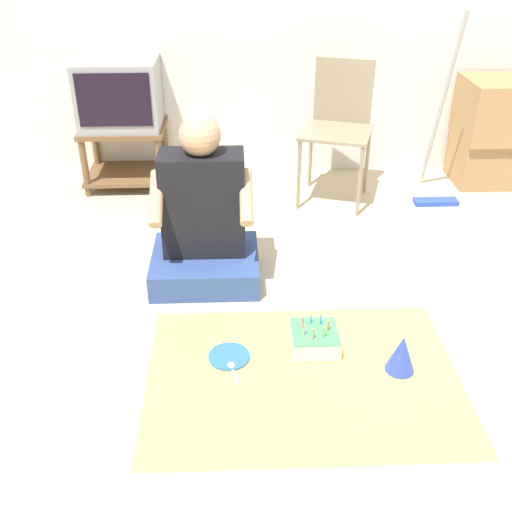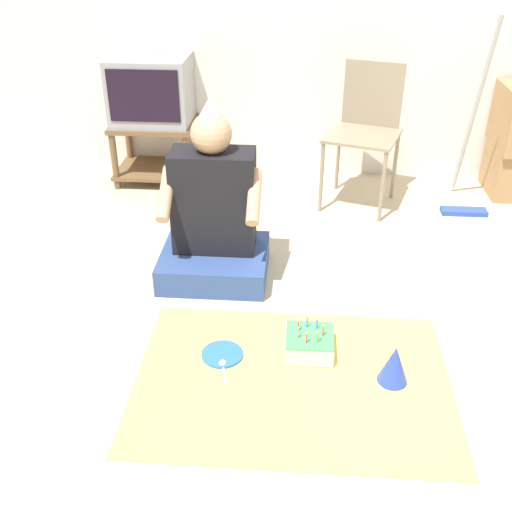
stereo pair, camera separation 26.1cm
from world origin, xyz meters
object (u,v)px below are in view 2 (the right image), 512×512
tv (151,90)px  birthday_cake (309,343)px  party_hat_blue (394,364)px  dust_mop (470,157)px  folding_chair (366,124)px  paper_plate (222,354)px  person_seated (214,219)px

tv → birthday_cake: size_ratio=2.50×
party_hat_blue → dust_mop: bearing=69.4°
folding_chair → paper_plate: size_ratio=4.85×
dust_mop → party_hat_blue: (-0.63, -1.69, -0.25)m
tv → person_seated: person_seated is taller
tv → birthday_cake: 2.20m
dust_mop → party_hat_blue: size_ratio=7.03×
tv → dust_mop: size_ratio=0.43×
dust_mop → paper_plate: size_ratio=6.63×
tv → party_hat_blue: tv is taller
tv → dust_mop: bearing=-8.6°
person_seated → party_hat_blue: size_ratio=5.48×
party_hat_blue → paper_plate: party_hat_blue is taller
paper_plate → dust_mop: bearing=49.7°
birthday_cake → dust_mop: bearing=57.6°
tv → party_hat_blue: (1.40, -1.99, -0.54)m
person_seated → birthday_cake: size_ratio=4.51×
party_hat_blue → paper_plate: size_ratio=0.94×
tv → paper_plate: bearing=-69.9°
person_seated → party_hat_blue: (0.83, -0.79, -0.22)m
birthday_cake → paper_plate: 0.38m
birthday_cake → paper_plate: size_ratio=1.15×
dust_mop → party_hat_blue: bearing=-110.6°
tv → folding_chair: bearing=-9.6°
dust_mop → paper_plate: dust_mop is taller
person_seated → paper_plate: size_ratio=5.17×
tv → party_hat_blue: 2.50m
folding_chair → birthday_cake: 1.70m
tv → dust_mop: dust_mop is taller
birthday_cake → paper_plate: (-0.37, -0.05, -0.04)m
folding_chair → person_seated: person_seated is taller
folding_chair → birthday_cake: (-0.33, -1.60, -0.46)m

